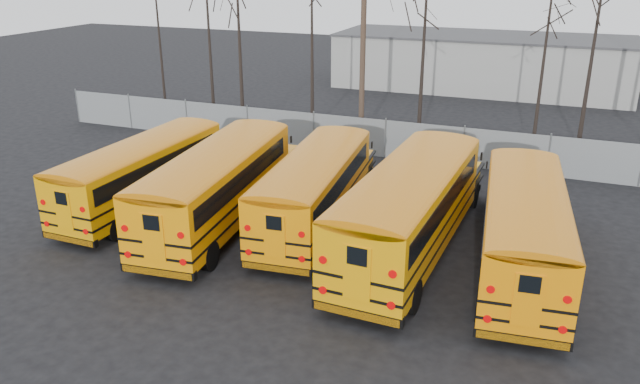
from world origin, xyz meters
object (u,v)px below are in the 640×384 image
at_px(bus_b, 220,180).
at_px(utility_pole_left, 363,47).
at_px(bus_e, 524,222).
at_px(bus_d, 411,202).
at_px(bus_c, 316,183).
at_px(bus_a, 145,168).

xyz_separation_m(bus_b, utility_pole_left, (1.13, 14.16, 3.23)).
height_order(bus_e, utility_pole_left, utility_pole_left).
xyz_separation_m(bus_e, utility_pole_left, (-10.07, 13.91, 3.29)).
bearing_deg(utility_pole_left, bus_b, -109.48).
xyz_separation_m(bus_d, bus_e, (3.75, 0.03, -0.15)).
bearing_deg(utility_pole_left, bus_e, -69.04).
bearing_deg(bus_c, bus_e, -13.49).
distance_m(bus_b, utility_pole_left, 14.57).
relative_size(bus_c, bus_d, 0.90).
height_order(bus_b, utility_pole_left, utility_pole_left).
bearing_deg(bus_d, bus_c, 166.96).
xyz_separation_m(bus_a, utility_pole_left, (5.01, 13.62, 3.39)).
height_order(bus_c, bus_d, bus_d).
height_order(bus_a, bus_d, bus_d).
height_order(bus_b, bus_c, bus_b).
bearing_deg(bus_c, bus_b, -164.25).
relative_size(bus_a, bus_d, 0.87).
distance_m(bus_d, utility_pole_left, 15.63).
bearing_deg(bus_b, utility_pole_left, 79.61).
xyz_separation_m(bus_a, bus_b, (3.88, -0.55, 0.16)).
relative_size(bus_c, bus_e, 0.97).
bearing_deg(bus_b, bus_e, -4.54).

